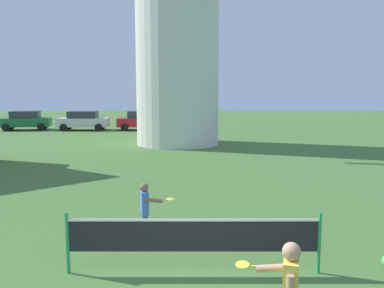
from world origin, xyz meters
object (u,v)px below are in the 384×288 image
player_far (145,207)px  parked_car_green (24,120)px  tennis_net (192,236)px  parked_car_silver (82,120)px  windmill (176,8)px  parked_car_red (140,120)px

player_far → parked_car_green: bearing=117.5°
tennis_net → player_far: 1.95m
tennis_net → parked_car_silver: parked_car_silver is taller
windmill → parked_car_red: size_ratio=3.78×
windmill → player_far: size_ratio=12.51×
parked_car_red → tennis_net: bearing=-80.9°
parked_car_silver → parked_car_red: bearing=2.7°
windmill → tennis_net: (0.89, -17.33, -7.30)m
windmill → parked_car_green: windmill is taller
windmill → parked_car_green: bearing=145.7°
player_far → parked_car_silver: (-7.92, 24.28, 0.10)m
parked_car_green → tennis_net: bearing=-62.2°
tennis_net → parked_car_green: (-13.75, 26.10, 0.13)m
parked_car_silver → windmill: bearing=-46.9°
parked_car_green → parked_car_silver: bearing=-1.9°
windmill → player_far: bearing=-90.5°
tennis_net → parked_car_red: size_ratio=1.09×
player_far → parked_car_green: size_ratio=0.30×
player_far → parked_car_silver: parked_car_silver is taller
windmill → parked_car_silver: 13.80m
tennis_net → parked_car_green: 29.49m
parked_car_silver → parked_car_green: bearing=178.1°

